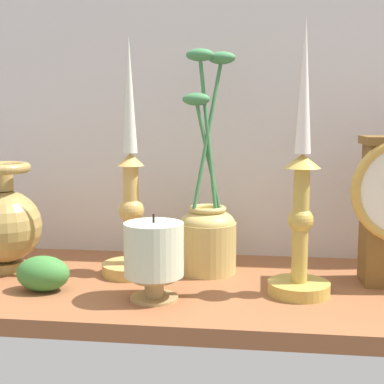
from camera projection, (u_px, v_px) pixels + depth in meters
The scene contains 8 objects.
ground_plane at pixel (216, 291), 83.56cm from camera, with size 100.00×36.00×2.40cm, color brown.
back_wall at pixel (226, 75), 97.02cm from camera, with size 120.00×2.00×65.00cm, color silver.
candlestick_tall_left at pixel (131, 206), 86.75cm from camera, with size 9.70×9.70×37.55cm.
candlestick_tall_center at pixel (301, 208), 76.66cm from camera, with size 8.86×8.86×38.65cm.
brass_vase_bulbous at pixel (5, 222), 88.74cm from camera, with size 11.79×11.79×17.84cm.
brass_vase_jar at pixel (207, 226), 88.54cm from camera, with size 9.39×9.39×35.78cm.
pillar_candle_front at pixel (154, 255), 75.42cm from camera, with size 8.28×8.28×12.02cm.
ivy_sprig at pixel (43, 274), 79.49cm from camera, with size 7.84×5.49×5.18cm.
Camera 1 is at (6.51, -80.44, 25.45)cm, focal length 51.22 mm.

